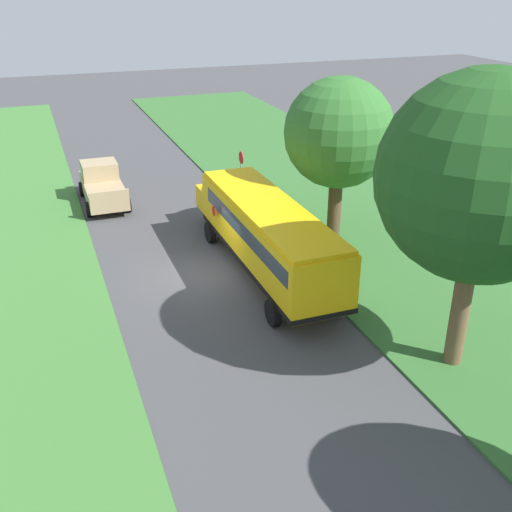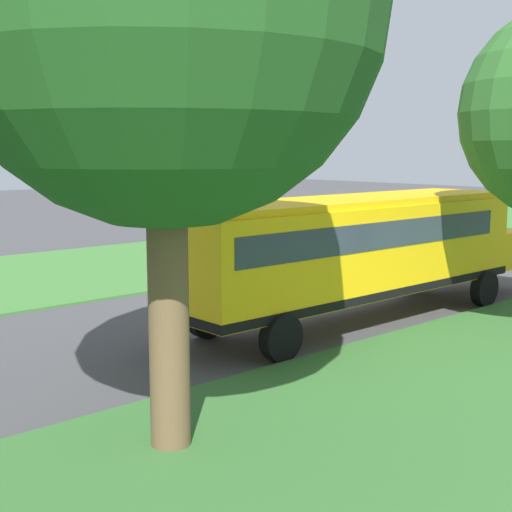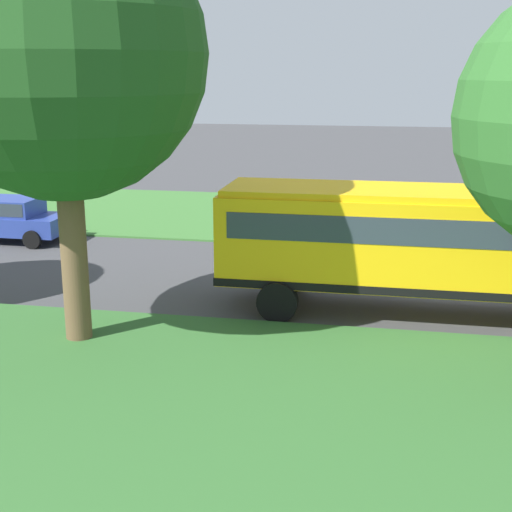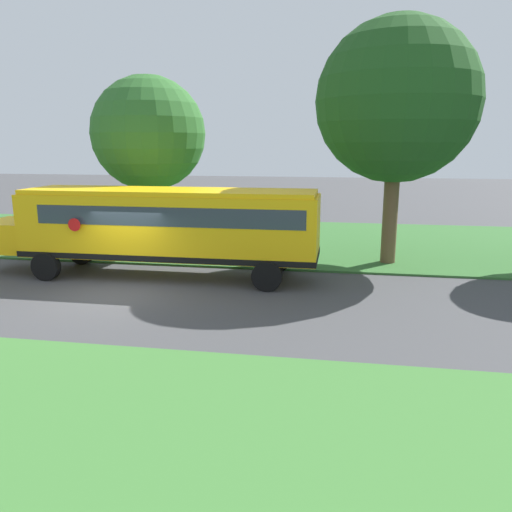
% 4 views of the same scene
% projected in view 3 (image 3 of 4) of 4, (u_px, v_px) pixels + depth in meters
% --- Properties ---
extents(ground_plane, '(120.00, 120.00, 0.00)m').
position_uv_depth(ground_plane, '(465.00, 287.00, 20.13)').
color(ground_plane, '#424244').
extents(grass_far_side, '(10.00, 80.00, 0.07)m').
position_uv_depth(grass_far_side, '(444.00, 222.00, 28.67)').
color(grass_far_side, '#3D7533').
rests_on(grass_far_side, ground).
extents(school_bus, '(2.84, 12.42, 3.16)m').
position_uv_depth(school_bus, '(446.00, 240.00, 17.40)').
color(school_bus, yellow).
rests_on(school_bus, ground).
extents(car_blue_nearest, '(2.02, 4.40, 1.56)m').
position_uv_depth(car_blue_nearest, '(6.00, 217.00, 25.41)').
color(car_blue_nearest, '#283D93').
rests_on(car_blue_nearest, ground).
extents(oak_tree_roadside_mid, '(6.11, 6.11, 9.35)m').
position_uv_depth(oak_tree_roadside_mid, '(61.00, 47.00, 14.48)').
color(oak_tree_roadside_mid, brown).
rests_on(oak_tree_roadside_mid, ground).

